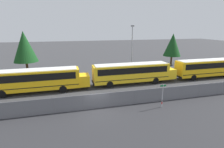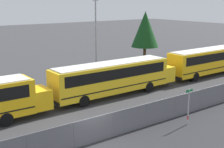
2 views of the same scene
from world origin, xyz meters
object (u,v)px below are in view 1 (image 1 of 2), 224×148
(tree_1, at_px, (25,47))
(tree_3, at_px, (173,45))
(school_bus_4, at_px, (210,67))
(school_bus_3, at_px, (133,72))
(street_sign, at_px, (162,95))
(light_pole, at_px, (132,48))
(school_bus_2, at_px, (36,79))

(tree_1, xyz_separation_m, tree_3, (32.48, 1.44, -0.59))
(school_bus_4, relative_size, tree_3, 1.87)
(school_bus_3, height_order, tree_3, tree_3)
(school_bus_3, relative_size, street_sign, 5.03)
(light_pole, bearing_deg, tree_1, 168.47)
(school_bus_3, bearing_deg, school_bus_2, -178.74)
(street_sign, height_order, light_pole, light_pole)
(school_bus_3, xyz_separation_m, tree_1, (-17.74, 10.57, 3.38))
(school_bus_4, height_order, light_pole, light_pole)
(street_sign, distance_m, light_pole, 16.10)
(school_bus_4, relative_size, tree_1, 1.69)
(school_bus_2, relative_size, tree_1, 1.69)
(school_bus_2, bearing_deg, school_bus_4, 0.51)
(school_bus_2, xyz_separation_m, school_bus_3, (14.47, 0.32, 0.00))
(street_sign, bearing_deg, light_pole, 82.19)
(school_bus_2, xyz_separation_m, street_sign, (14.54, -8.74, -0.49))
(school_bus_4, height_order, tree_3, tree_3)
(school_bus_2, relative_size, light_pole, 1.51)
(school_bus_3, xyz_separation_m, school_bus_4, (14.76, -0.06, 0.00))
(tree_1, bearing_deg, school_bus_2, -73.33)
(tree_1, bearing_deg, tree_3, 2.53)
(school_bus_4, bearing_deg, school_bus_2, -179.49)
(tree_3, bearing_deg, school_bus_2, -157.12)
(school_bus_3, bearing_deg, school_bus_4, -0.22)
(school_bus_2, relative_size, school_bus_3, 1.00)
(school_bus_4, distance_m, tree_1, 34.36)
(school_bus_2, distance_m, street_sign, 16.97)
(school_bus_4, relative_size, light_pole, 1.51)
(tree_1, bearing_deg, school_bus_4, -18.11)
(school_bus_4, xyz_separation_m, street_sign, (-14.70, -9.00, -0.49))
(school_bus_3, distance_m, light_pole, 7.51)
(light_pole, xyz_separation_m, tree_1, (-19.93, 4.07, 0.35))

